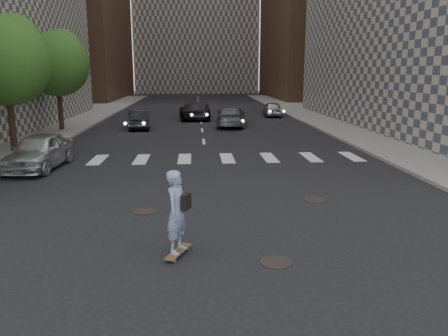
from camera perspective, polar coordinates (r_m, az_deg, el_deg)
The scene contains 14 objects.
ground at distance 11.83m, azimuth -1.21°, elevation -7.33°, with size 160.00×160.00×0.00m, color black.
sidewalk_right at distance 34.76m, azimuth 21.85°, elevation 5.16°, with size 13.00×80.00×0.15m, color gray.
tree_b at distance 23.99m, azimuth -26.46°, elevation 12.79°, with size 4.20×4.20×6.60m.
tree_c at distance 31.55m, azimuth -20.88°, elevation 12.91°, with size 4.20×4.20×6.60m.
manhole_a at distance 9.65m, azimuth 6.80°, elevation -12.11°, with size 0.70×0.70×0.02m, color black.
manhole_b at distance 13.03m, azimuth -10.31°, elevation -5.57°, with size 0.70×0.70×0.02m, color black.
manhole_c at distance 14.22m, azimuth 11.84°, elevation -4.09°, with size 0.70×0.70×0.02m, color black.
skateboarder at distance 9.61m, azimuth -6.11°, elevation -5.71°, with size 0.67×1.00×1.95m.
silver_sedan at distance 19.82m, azimuth -22.94°, elevation 2.05°, with size 1.76×4.37×1.49m, color silver.
traffic_car_a at distance 31.54m, azimuth -11.08°, elevation 6.21°, with size 1.38×3.96×1.30m, color black.
traffic_car_b at distance 32.36m, azimuth 0.96°, elevation 6.74°, with size 2.05×5.05×1.46m, color #56595D.
traffic_car_c at distance 37.26m, azimuth -3.93°, elevation 7.45°, with size 2.36×5.11×1.42m, color black.
traffic_car_d at distance 39.87m, azimuth 6.35°, elevation 7.67°, with size 1.56×3.87×1.32m, color #9D9EA4.
traffic_car_e at distance 36.82m, azimuth -3.29°, elevation 7.37°, with size 1.47×4.21×1.39m, color black.
Camera 1 is at (-0.50, -11.11, 4.03)m, focal length 35.00 mm.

